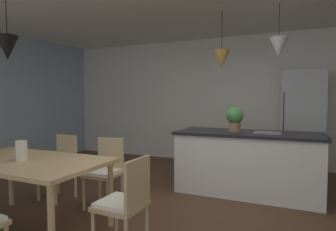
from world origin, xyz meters
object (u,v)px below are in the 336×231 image
(potted_plant_on_island, at_px, (235,118))
(chair_kitchen_end, at_px, (125,202))
(refrigerator, at_px, (303,123))
(chair_far_right, at_px, (105,170))
(vase_on_dining_table, at_px, (21,151))
(chair_far_left, at_px, (60,164))
(kitchen_island, at_px, (247,162))
(dining_table, at_px, (26,166))

(potted_plant_on_island, bearing_deg, chair_kitchen_end, -104.45)
(potted_plant_on_island, bearing_deg, refrigerator, 57.61)
(chair_far_right, height_order, refrigerator, refrigerator)
(refrigerator, relative_size, vase_on_dining_table, 9.10)
(chair_far_right, bearing_deg, chair_far_left, -180.00)
(chair_kitchen_end, relative_size, kitchen_island, 0.42)
(refrigerator, xyz_separation_m, potted_plant_on_island, (-0.95, -1.50, 0.16))
(dining_table, relative_size, kitchen_island, 0.84)
(vase_on_dining_table, bearing_deg, kitchen_island, 47.96)
(chair_far_right, distance_m, vase_on_dining_table, 1.05)
(refrigerator, bearing_deg, chair_far_right, -130.27)
(dining_table, xyz_separation_m, kitchen_island, (1.97, 2.14, -0.21))
(kitchen_island, distance_m, refrigerator, 1.75)
(dining_table, xyz_separation_m, vase_on_dining_table, (0.00, -0.05, 0.17))
(chair_kitchen_end, xyz_separation_m, potted_plant_on_island, (0.55, 2.14, 0.63))
(dining_table, bearing_deg, vase_on_dining_table, -85.51)
(potted_plant_on_island, xyz_separation_m, vase_on_dining_table, (-1.78, -2.19, -0.26))
(chair_far_right, height_order, kitchen_island, kitchen_island)
(chair_far_right, bearing_deg, potted_plant_on_island, 42.34)
(chair_kitchen_end, height_order, vase_on_dining_table, vase_on_dining_table)
(chair_kitchen_end, distance_m, refrigerator, 3.96)
(vase_on_dining_table, bearing_deg, chair_far_right, 67.20)
(vase_on_dining_table, bearing_deg, dining_table, 94.49)
(chair_kitchen_end, distance_m, kitchen_island, 2.26)
(dining_table, bearing_deg, potted_plant_on_island, 50.12)
(chair_far_left, xyz_separation_m, kitchen_island, (2.36, 1.28, -0.01))
(vase_on_dining_table, bearing_deg, chair_kitchen_end, 2.16)
(potted_plant_on_island, bearing_deg, dining_table, -129.88)
(chair_far_left, height_order, potted_plant_on_island, potted_plant_on_island)
(chair_far_left, relative_size, kitchen_island, 0.42)
(dining_table, bearing_deg, refrigerator, 53.03)
(chair_far_right, distance_m, potted_plant_on_island, 2.00)
(chair_kitchen_end, height_order, refrigerator, refrigerator)
(chair_far_left, distance_m, vase_on_dining_table, 1.06)
(dining_table, bearing_deg, kitchen_island, 47.28)
(refrigerator, bearing_deg, potted_plant_on_island, -122.39)
(chair_far_left, distance_m, refrigerator, 4.20)
(chair_far_left, height_order, vase_on_dining_table, vase_on_dining_table)
(dining_table, xyz_separation_m, refrigerator, (2.74, 3.64, 0.27))
(kitchen_island, bearing_deg, chair_far_left, -151.61)
(potted_plant_on_island, relative_size, vase_on_dining_table, 1.77)
(chair_far_left, xyz_separation_m, refrigerator, (3.12, 2.77, 0.47))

